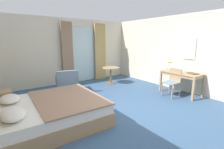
{
  "coord_description": "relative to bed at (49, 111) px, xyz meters",
  "views": [
    {
      "loc": [
        -2.57,
        -2.96,
        1.81
      ],
      "look_at": [
        0.19,
        0.83,
        0.81
      ],
      "focal_mm": 26.19,
      "sensor_mm": 36.0,
      "label": 1
    }
  ],
  "objects": [
    {
      "name": "ground",
      "position": [
        1.73,
        -0.54,
        -0.33
      ],
      "size": [
        6.24,
        7.87,
        0.1
      ],
      "primitive_type": "cube",
      "color": "#38567A"
    },
    {
      "name": "wall_right",
      "position": [
        4.59,
        -0.54,
        1.05
      ],
      "size": [
        0.12,
        7.47,
        2.66
      ],
      "primitive_type": "cube",
      "color": "beige",
      "rests_on": "ground"
    },
    {
      "name": "writing_desk",
      "position": [
        4.17,
        -0.56,
        0.38
      ],
      "size": [
        0.66,
        1.27,
        0.75
      ],
      "color": "tan",
      "rests_on": "ground"
    },
    {
      "name": "curtain_panel_right",
      "position": [
        3.18,
        2.96,
        0.98
      ],
      "size": [
        0.55,
        0.1,
        2.51
      ],
      "primitive_type": "cube",
      "color": "tan",
      "rests_on": "ground"
    },
    {
      "name": "armchair_by_window",
      "position": [
        1.13,
        1.87,
        0.05
      ],
      "size": [
        0.86,
        0.91,
        0.82
      ],
      "color": "gray",
      "rests_on": "ground"
    },
    {
      "name": "bed",
      "position": [
        0.0,
        0.0,
        0.0
      ],
      "size": [
        2.2,
        1.97,
        1.11
      ],
      "color": "tan",
      "rests_on": "ground"
    },
    {
      "name": "nightstand",
      "position": [
        -0.79,
        1.33,
        -0.01
      ],
      "size": [
        0.46,
        0.43,
        0.53
      ],
      "color": "tan",
      "rests_on": "ground"
    },
    {
      "name": "wall_back",
      "position": [
        1.73,
        3.14,
        1.05
      ],
      "size": [
        5.84,
        0.12,
        2.66
      ],
      "primitive_type": "cube",
      "color": "beige",
      "rests_on": "ground"
    },
    {
      "name": "desk_chair",
      "position": [
        3.78,
        -0.52,
        0.23
      ],
      "size": [
        0.45,
        0.43,
        0.9
      ],
      "color": "gray",
      "rests_on": "ground"
    },
    {
      "name": "closed_book",
      "position": [
        4.23,
        -0.91,
        0.48
      ],
      "size": [
        0.34,
        0.38,
        0.02
      ],
      "primitive_type": "cube",
      "rotation": [
        0.0,
        0.0,
        -0.3
      ],
      "color": "brown",
      "rests_on": "writing_desk"
    },
    {
      "name": "balcony_glass_door",
      "position": [
        2.4,
        3.06,
        0.89
      ],
      "size": [
        1.12,
        0.02,
        2.34
      ],
      "primitive_type": "cube",
      "color": "silver",
      "rests_on": "ground"
    },
    {
      "name": "round_cafe_table",
      "position": [
        3.06,
        1.94,
        0.23
      ],
      "size": [
        0.71,
        0.71,
        0.68
      ],
      "color": "tan",
      "rests_on": "ground"
    },
    {
      "name": "curtain_panel_left",
      "position": [
        1.62,
        2.96,
        0.98
      ],
      "size": [
        0.46,
        0.1,
        2.51
      ],
      "primitive_type": "cube",
      "color": "#897056",
      "rests_on": "ground"
    },
    {
      "name": "wall_mirror",
      "position": [
        4.51,
        -0.56,
        1.23
      ],
      "size": [
        0.02,
        0.43,
        0.7
      ],
      "color": "silver"
    },
    {
      "name": "desk_lamp",
      "position": [
        4.09,
        -0.14,
        0.76
      ],
      "size": [
        0.22,
        0.27,
        0.42
      ],
      "color": "tan",
      "rests_on": "writing_desk"
    }
  ]
}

